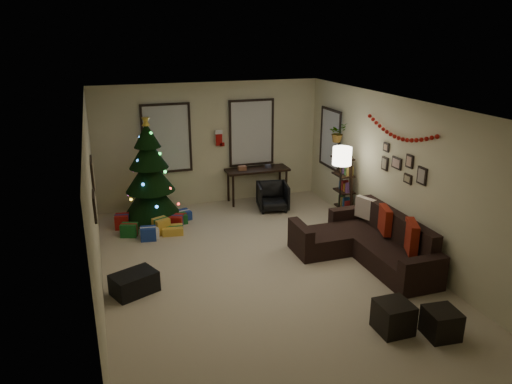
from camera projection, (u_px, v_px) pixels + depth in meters
floor at (262, 270)px, 7.96m from camera, size 7.00×7.00×0.00m
ceiling at (263, 105)px, 7.10m from camera, size 7.00×7.00×0.00m
wall_back at (210, 144)px, 10.67m from camera, size 5.00×0.00×5.00m
wall_front at (389, 309)px, 4.38m from camera, size 5.00×0.00×5.00m
wall_left at (94, 210)px, 6.77m from camera, size 0.00×7.00×7.00m
wall_right at (400, 177)px, 8.28m from camera, size 0.00×7.00×7.00m
window_back_left at (167, 138)px, 10.30m from camera, size 1.05×0.06×1.50m
window_back_right at (251, 133)px, 10.87m from camera, size 1.05×0.06×1.50m
window_right_wall at (331, 139)px, 10.51m from camera, size 0.06×0.90×1.30m
christmas_tree at (150, 178)px, 9.70m from camera, size 1.20×1.20×2.22m
presents at (158, 225)px, 9.48m from camera, size 1.50×1.10×0.30m
sofa at (368, 244)px, 8.29m from camera, size 1.67×2.45×0.82m
pillow_red_a at (411, 237)px, 7.65m from camera, size 0.32×0.51×0.50m
pillow_red_b at (385, 220)px, 8.33m from camera, size 0.25×0.47×0.46m
pillow_cream at (365, 208)px, 8.91m from camera, size 0.25×0.40×0.39m
ottoman_near at (393, 317)px, 6.29m from camera, size 0.43×0.43×0.41m
ottoman_far at (441, 323)px, 6.18m from camera, size 0.43×0.43×0.38m
desk at (257, 173)px, 10.94m from camera, size 1.43×0.51×0.77m
desk_chair at (273, 197)px, 10.51m from camera, size 0.68×0.65×0.61m
bookshelf at (345, 186)px, 9.76m from camera, size 0.30×0.47×1.56m
potted_plant at (338, 130)px, 9.82m from camera, size 0.56×0.51×0.51m
floor_lamp at (342, 162)px, 9.05m from camera, size 0.36×0.36×1.68m
art_map at (92, 175)px, 7.46m from camera, size 0.04×0.60×0.50m
art_abstract at (95, 206)px, 6.51m from camera, size 0.04×0.45×0.35m
gallery at (403, 166)px, 8.14m from camera, size 0.03×1.25×0.54m
garland at (399, 131)px, 8.07m from camera, size 0.08×1.90×0.30m
stocking_left at (203, 135)px, 10.64m from camera, size 0.20×0.05×0.36m
stocking_right at (219, 138)px, 10.60m from camera, size 0.20×0.05×0.36m
storage_bin at (134, 283)px, 7.22m from camera, size 0.76×0.65×0.32m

